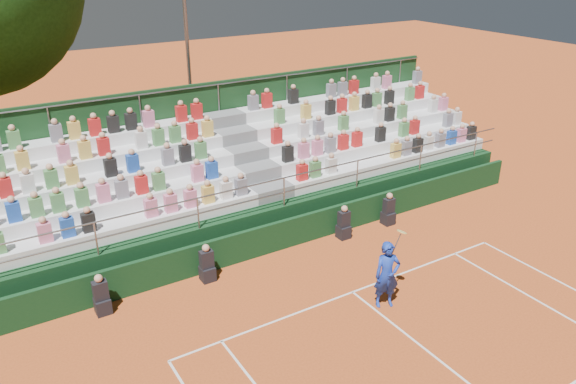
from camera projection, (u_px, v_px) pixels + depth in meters
ground at (353, 292)px, 15.94m from camera, size 90.00×90.00×0.00m
courtside_wall at (293, 232)px, 18.22m from camera, size 20.00×0.15×1.00m
line_officials at (272, 246)px, 17.39m from camera, size 10.36×0.40×1.19m
grandstand at (245, 182)px, 20.49m from camera, size 20.00×5.20×4.40m
tennis_player at (387, 275)px, 15.00m from camera, size 0.94×0.68×2.22m
floodlight_mast at (188, 49)px, 23.81m from camera, size 0.60×0.25×8.56m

